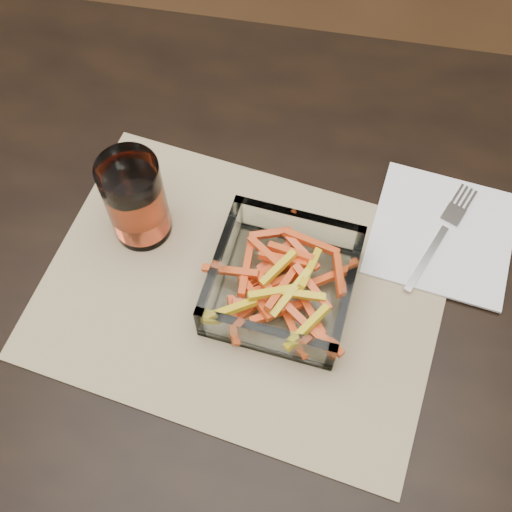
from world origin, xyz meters
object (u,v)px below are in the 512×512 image
(glass_bowl, at_px, (282,283))
(tumbler, at_px, (136,202))
(fork, at_px, (442,233))
(dining_table, at_px, (242,333))

(glass_bowl, distance_m, tumbler, 0.19)
(glass_bowl, distance_m, fork, 0.21)
(dining_table, distance_m, glass_bowl, 0.13)
(glass_bowl, bearing_deg, tumbler, 162.52)
(dining_table, xyz_separation_m, fork, (0.22, 0.13, 0.10))
(tumbler, height_order, fork, tumbler)
(tumbler, bearing_deg, glass_bowl, -17.48)
(tumbler, distance_m, fork, 0.36)
(glass_bowl, bearing_deg, fork, 31.41)
(glass_bowl, xyz_separation_m, tumbler, (-0.18, 0.06, 0.03))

